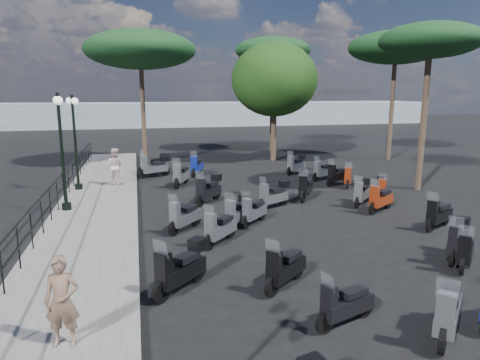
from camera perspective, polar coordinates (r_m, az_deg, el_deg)
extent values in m
plane|color=black|center=(14.33, 7.09, -6.20)|extent=(120.00, 120.00, 0.00)
cube|color=#615F5C|center=(16.40, -18.78, -4.18)|extent=(3.00, 30.00, 0.15)
cylinder|color=black|center=(10.49, -29.19, -10.41)|extent=(0.04, 0.04, 1.10)
cylinder|color=black|center=(11.73, -27.44, -7.97)|extent=(0.04, 0.04, 1.10)
cylinder|color=black|center=(12.99, -26.05, -5.99)|extent=(0.04, 0.04, 1.10)
cylinder|color=black|center=(14.28, -24.91, -4.37)|extent=(0.04, 0.04, 1.10)
cylinder|color=black|center=(15.58, -23.97, -3.01)|extent=(0.04, 0.04, 1.10)
cylinder|color=black|center=(16.89, -23.17, -1.87)|extent=(0.04, 0.04, 1.10)
cylinder|color=black|center=(18.21, -22.49, -0.88)|extent=(0.04, 0.04, 1.10)
cylinder|color=black|center=(19.53, -21.90, -0.04)|extent=(0.04, 0.04, 1.10)
cylinder|color=black|center=(20.86, -21.39, 0.71)|extent=(0.04, 0.04, 1.10)
cylinder|color=black|center=(22.20, -20.94, 1.36)|extent=(0.04, 0.04, 1.10)
cylinder|color=black|center=(23.54, -20.54, 1.93)|extent=(0.04, 0.04, 1.10)
cylinder|color=black|center=(24.88, -20.18, 2.45)|extent=(0.04, 0.04, 1.10)
cylinder|color=black|center=(26.23, -19.86, 2.91)|extent=(0.04, 0.04, 1.10)
cylinder|color=black|center=(27.57, -19.57, 3.33)|extent=(0.04, 0.04, 1.10)
cylinder|color=black|center=(28.92, -19.30, 3.71)|extent=(0.04, 0.04, 1.10)
cube|color=black|center=(16.12, -23.70, -0.59)|extent=(0.04, 26.00, 0.04)
cube|color=black|center=(16.23, -23.55, -2.42)|extent=(0.04, 26.00, 0.04)
cylinder|color=black|center=(16.89, -22.10, -3.26)|extent=(0.34, 0.34, 0.25)
cylinder|color=black|center=(16.52, -22.63, 3.38)|extent=(0.12, 0.12, 4.20)
cylinder|color=black|center=(16.39, -23.16, 10.11)|extent=(0.23, 0.94, 0.04)
sphere|color=white|center=(16.86, -23.20, 9.77)|extent=(0.29, 0.29, 0.29)
sphere|color=white|center=(15.92, -23.06, 9.72)|extent=(0.29, 0.29, 0.29)
cylinder|color=black|center=(20.24, -20.70, -0.80)|extent=(0.33, 0.33, 0.25)
cylinder|color=black|center=(19.94, -21.10, 4.63)|extent=(0.11, 0.11, 4.11)
cylinder|color=black|center=(19.82, -21.51, 10.09)|extent=(0.37, 0.88, 0.04)
sphere|color=white|center=(20.27, -21.79, 9.80)|extent=(0.29, 0.29, 0.29)
sphere|color=white|center=(19.37, -21.16, 9.79)|extent=(0.29, 0.29, 0.29)
imported|color=brown|center=(8.00, -22.63, -14.71)|extent=(0.63, 0.46, 1.59)
imported|color=beige|center=(20.62, -16.38, 1.76)|extent=(1.00, 0.89, 1.70)
cylinder|color=black|center=(9.58, 4.25, -13.98)|extent=(0.42, 0.38, 0.47)
cylinder|color=black|center=(10.52, 7.69, -11.63)|extent=(0.42, 0.38, 0.47)
cube|color=black|center=(10.01, 6.22, -11.74)|extent=(1.19, 1.08, 0.33)
cube|color=black|center=(10.04, 6.74, -9.98)|extent=(0.64, 0.61, 0.14)
cube|color=black|center=(9.46, 4.55, -11.34)|extent=(0.36, 0.36, 0.69)
plane|color=white|center=(9.25, 4.40, -8.94)|extent=(0.30, 0.33, 0.36)
cylinder|color=black|center=(9.45, -10.44, -14.43)|extent=(0.43, 0.42, 0.50)
cylinder|color=black|center=(10.31, -5.67, -11.99)|extent=(0.43, 0.42, 0.50)
cube|color=black|center=(9.83, -7.77, -12.07)|extent=(1.21, 1.20, 0.35)
cube|color=black|center=(9.84, -7.15, -10.19)|extent=(0.66, 0.66, 0.15)
cube|color=black|center=(9.31, -10.20, -11.61)|extent=(0.38, 0.38, 0.73)
plane|color=white|center=(9.09, -10.57, -9.02)|extent=(0.33, 0.34, 0.39)
cube|color=black|center=(10.08, -5.67, -8.48)|extent=(0.49, 0.49, 0.27)
cylinder|color=black|center=(13.46, -8.82, -6.39)|extent=(0.40, 0.41, 0.47)
cylinder|color=black|center=(14.36, -5.90, -5.15)|extent=(0.40, 0.41, 0.47)
cube|color=#54595D|center=(13.89, -7.21, -5.00)|extent=(1.12, 1.17, 0.34)
cube|color=black|center=(13.94, -6.83, -3.74)|extent=(0.62, 0.64, 0.14)
cube|color=#54595D|center=(13.38, -8.68, -4.45)|extent=(0.36, 0.36, 0.69)
plane|color=white|center=(13.22, -8.89, -2.66)|extent=(0.33, 0.31, 0.37)
cylinder|color=black|center=(19.80, -8.42, -0.46)|extent=(0.32, 0.52, 0.52)
cylinder|color=black|center=(21.00, -7.20, 0.27)|extent=(0.32, 0.52, 0.52)
cube|color=#54595D|center=(20.41, -7.76, 0.48)|extent=(0.94, 1.43, 0.37)
cube|color=black|center=(20.53, -7.61, 1.41)|extent=(0.57, 0.73, 0.15)
cube|color=#54595D|center=(19.79, -8.37, 1.01)|extent=(0.40, 0.36, 0.76)
plane|color=white|center=(19.64, -8.48, 2.37)|extent=(0.41, 0.25, 0.40)
cylinder|color=black|center=(22.53, -12.81, 0.82)|extent=(0.50, 0.29, 0.50)
cylinder|color=black|center=(23.04, -9.94, 1.17)|extent=(0.50, 0.29, 0.50)
cube|color=#54595D|center=(22.76, -11.26, 1.48)|extent=(1.39, 0.85, 0.36)
cube|color=black|center=(22.79, -10.88, 2.25)|extent=(0.70, 0.53, 0.15)
cube|color=#54595D|center=(22.48, -12.67, 2.05)|extent=(0.33, 0.38, 0.73)
plane|color=white|center=(22.38, -12.87, 3.22)|extent=(0.23, 0.40, 0.39)
cube|color=black|center=(22.94, -9.95, 2.83)|extent=(0.46, 0.45, 0.27)
cylinder|color=black|center=(8.44, 11.28, -18.12)|extent=(0.43, 0.22, 0.42)
cylinder|color=black|center=(9.14, 16.26, -15.94)|extent=(0.43, 0.22, 0.42)
cube|color=black|center=(8.74, 14.15, -15.99)|extent=(1.18, 0.66, 0.30)
cube|color=black|center=(8.73, 14.92, -14.25)|extent=(0.59, 0.43, 0.12)
cube|color=black|center=(8.30, 11.76, -15.52)|extent=(0.27, 0.31, 0.62)
plane|color=white|center=(8.09, 11.61, -13.12)|extent=(0.18, 0.34, 0.33)
cylinder|color=black|center=(13.64, -1.43, -6.02)|extent=(0.36, 0.43, 0.46)
cylinder|color=black|center=(14.65, 0.52, -4.76)|extent=(0.36, 0.43, 0.46)
cube|color=#54595D|center=(14.14, -0.34, -4.64)|extent=(1.03, 1.19, 0.33)
cube|color=black|center=(14.21, -0.07, -3.43)|extent=(0.58, 0.64, 0.14)
cube|color=#54595D|center=(13.58, -1.30, -4.14)|extent=(0.36, 0.35, 0.68)
plane|color=white|center=(13.42, -1.42, -2.42)|extent=(0.34, 0.28, 0.36)
cube|color=black|center=(14.51, 0.55, -2.40)|extent=(0.45, 0.45, 0.25)
cylinder|color=black|center=(13.98, 0.76, -5.61)|extent=(0.38, 0.39, 0.45)
cylinder|color=black|center=(14.93, 2.92, -4.49)|extent=(0.38, 0.39, 0.45)
cube|color=#54595D|center=(14.44, 1.97, -4.34)|extent=(1.08, 1.10, 0.32)
cube|color=black|center=(14.51, 2.28, -3.19)|extent=(0.60, 0.60, 0.13)
cube|color=#54595D|center=(13.92, 0.92, -3.82)|extent=(0.35, 0.35, 0.66)
plane|color=white|center=(13.76, 0.81, -2.17)|extent=(0.31, 0.30, 0.35)
cylinder|color=black|center=(16.65, -5.37, -2.73)|extent=(0.41, 0.45, 0.51)
cylinder|color=black|center=(17.69, -3.17, -1.83)|extent=(0.41, 0.45, 0.51)
cube|color=black|center=(17.17, -4.16, -1.61)|extent=(1.17, 1.27, 0.36)
cube|color=black|center=(17.25, -3.86, -0.54)|extent=(0.65, 0.69, 0.15)
cube|color=black|center=(16.60, -5.25, -1.04)|extent=(0.39, 0.38, 0.74)
plane|color=white|center=(16.45, -5.39, 0.53)|extent=(0.36, 0.32, 0.39)
cube|color=black|center=(17.57, -3.16, 0.33)|extent=(0.49, 0.49, 0.27)
cylinder|color=black|center=(22.35, -6.17, 0.96)|extent=(0.29, 0.50, 0.50)
cylinder|color=black|center=(23.54, -5.34, 1.52)|extent=(0.29, 0.50, 0.50)
cube|color=navy|center=(22.96, -5.72, 1.73)|extent=(0.87, 1.39, 0.36)
cube|color=black|center=(23.08, -5.62, 2.53)|extent=(0.54, 0.70, 0.15)
cube|color=navy|center=(22.35, -6.14, 2.21)|extent=(0.38, 0.34, 0.73)
plane|color=white|center=(22.21, -6.21, 3.38)|extent=(0.40, 0.23, 0.39)
cylinder|color=black|center=(8.47, 25.38, -18.76)|extent=(0.42, 0.42, 0.49)
cylinder|color=black|center=(9.55, 26.22, -15.24)|extent=(0.42, 0.42, 0.49)
cube|color=gray|center=(8.97, 25.97, -15.71)|extent=(1.18, 1.18, 0.35)
cube|color=black|center=(9.00, 26.25, -13.61)|extent=(0.65, 0.65, 0.14)
cube|color=gray|center=(8.32, 25.74, -15.68)|extent=(0.38, 0.38, 0.71)
plane|color=white|center=(8.07, 25.98, -12.96)|extent=(0.33, 0.33, 0.38)
cylinder|color=black|center=(11.90, 27.51, -10.13)|extent=(0.39, 0.39, 0.45)
cylinder|color=black|center=(12.96, 27.90, -8.42)|extent=(0.39, 0.39, 0.45)
cube|color=black|center=(12.42, 27.80, -8.43)|extent=(1.09, 1.09, 0.32)
cube|color=black|center=(12.49, 27.97, -7.06)|extent=(0.60, 0.60, 0.13)
cube|color=black|center=(11.83, 27.73, -8.05)|extent=(0.35, 0.35, 0.66)
plane|color=white|center=(11.65, 27.91, -6.16)|extent=(0.31, 0.31, 0.35)
cylinder|color=black|center=(16.04, 3.01, -3.32)|extent=(0.46, 0.31, 0.47)
cylinder|color=black|center=(16.86, 5.82, -2.62)|extent=(0.46, 0.31, 0.47)
cube|color=gray|center=(16.43, 4.58, -2.34)|extent=(1.27, 0.89, 0.33)
cube|color=black|center=(16.49, 4.99, -1.33)|extent=(0.65, 0.54, 0.14)
cube|color=gray|center=(15.98, 3.22, -1.72)|extent=(0.33, 0.36, 0.68)
plane|color=white|center=(15.84, 3.09, -0.21)|extent=(0.24, 0.36, 0.36)
cube|color=black|center=(16.73, 5.91, -0.54)|extent=(0.44, 0.43, 0.25)
cylinder|color=black|center=(17.32, 8.33, -2.24)|extent=(0.36, 0.48, 0.50)
cylinder|color=black|center=(18.52, 9.04, -1.36)|extent=(0.36, 0.48, 0.50)
cube|color=black|center=(17.93, 8.75, -1.17)|extent=(1.02, 1.33, 0.35)
cube|color=black|center=(18.04, 8.88, -0.14)|extent=(0.60, 0.69, 0.15)
cube|color=black|center=(17.30, 8.43, -0.64)|extent=(0.39, 0.36, 0.73)
plane|color=white|center=(17.14, 8.44, 0.85)|extent=(0.38, 0.28, 0.39)
cylinder|color=black|center=(22.90, 6.65, 1.18)|extent=(0.44, 0.37, 0.48)
cylinder|color=black|center=(23.90, 8.21, 1.58)|extent=(0.44, 0.37, 0.48)
cube|color=gray|center=(23.41, 7.52, 1.83)|extent=(1.24, 1.05, 0.34)
cube|color=black|center=(23.50, 7.76, 2.56)|extent=(0.66, 0.60, 0.14)
cube|color=gray|center=(22.89, 6.79, 2.33)|extent=(0.36, 0.37, 0.70)
plane|color=white|center=(22.77, 6.73, 3.43)|extent=(0.29, 0.35, 0.37)
cube|color=black|center=(23.81, 8.27, 3.10)|extent=(0.46, 0.46, 0.26)
cylinder|color=black|center=(12.29, 26.47, -9.27)|extent=(0.43, 0.39, 0.48)
cylinder|color=black|center=(13.42, 27.33, -7.64)|extent=(0.43, 0.39, 0.48)
cube|color=black|center=(12.84, 27.03, -7.60)|extent=(1.21, 1.11, 0.34)
cube|color=black|center=(12.92, 27.27, -6.20)|extent=(0.65, 0.62, 0.14)
cube|color=black|center=(12.22, 26.73, -7.13)|extent=(0.36, 0.37, 0.70)
plane|color=white|center=(12.04, 26.88, -5.18)|extent=(0.31, 0.34, 0.37)
cube|color=black|center=(13.25, 27.61, -4.99)|extent=(0.47, 0.46, 0.26)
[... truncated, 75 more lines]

